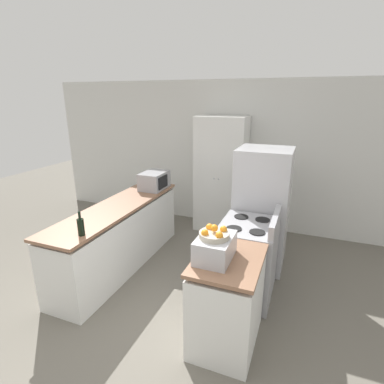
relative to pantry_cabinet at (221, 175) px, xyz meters
The scene contains 11 objects.
ground_plane 3.22m from the pantry_cabinet, 91.11° to the right, with size 14.00×14.00×0.00m, color #666056.
wall_back 0.43m from the pantry_cabinet, 100.93° to the left, with size 7.00×0.06×2.60m.
counter_left 2.06m from the pantry_cabinet, 118.28° to the right, with size 0.60×2.42×0.91m.
counter_right 2.73m from the pantry_cabinet, 72.12° to the right, with size 0.60×0.82×0.91m.
pantry_cabinet is the anchor object (origin of this frame).
stove 2.00m from the pantry_cabinet, 64.07° to the right, with size 0.66×0.77×1.07m.
refrigerator 1.31m from the pantry_cabinet, 47.96° to the right, with size 0.73×0.68×1.68m.
microwave 1.21m from the pantry_cabinet, 133.77° to the right, with size 0.35×0.49×0.27m.
wine_bottle 2.76m from the pantry_cabinet, 105.81° to the right, with size 0.07×0.07×0.27m.
toaster_oven 2.69m from the pantry_cabinet, 74.89° to the right, with size 0.31×0.43×0.21m.
fruit_bowl 2.71m from the pantry_cabinet, 75.07° to the right, with size 0.27×0.27×0.12m.
Camera 1 is at (1.45, -1.85, 2.31)m, focal length 28.00 mm.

